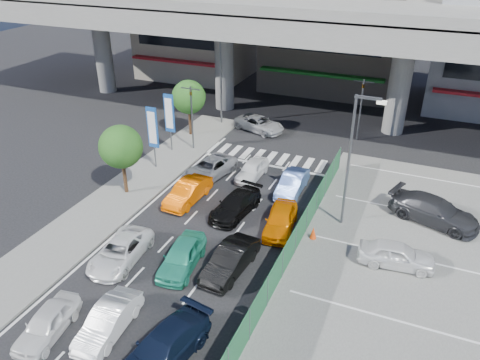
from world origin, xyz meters
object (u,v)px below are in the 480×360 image
at_px(hatch_black_mid_right, 230,260).
at_px(traffic_cone, 313,233).
at_px(signboard_far, 169,115).
at_px(taxi_orange_left, 188,192).
at_px(sedan_white_mid_left, 120,251).
at_px(parked_sedan_dgrey, 434,211).
at_px(sedan_black_mid, 236,205).
at_px(parked_sedan_white, 396,255).
at_px(street_lamp_left, 223,72).
at_px(van_white_back_left, 47,323).
at_px(tree_far, 189,97).
at_px(street_lamp_right, 353,152).
at_px(hatch_white_back_mid, 108,321).
at_px(signboard_near, 153,129).
at_px(wagon_silver_front_left, 209,169).
at_px(traffic_light_left, 191,102).
at_px(crossing_wagon_silver, 259,124).
at_px(kei_truck_front_right, 292,183).
at_px(minivan_navy_back, 163,348).
at_px(taxi_orange_right, 281,220).
at_px(taxi_teal_mid, 182,256).
at_px(traffic_light_right, 362,95).
at_px(sedan_white_front_mid, 252,170).

distance_m(hatch_black_mid_right, traffic_cone, 5.44).
xyz_separation_m(signboard_far, taxi_orange_left, (4.90, -6.30, -2.38)).
height_order(sedan_white_mid_left, parked_sedan_dgrey, parked_sedan_dgrey).
relative_size(sedan_black_mid, parked_sedan_white, 1.11).
xyz_separation_m(street_lamp_left, van_white_back_left, (3.44, -25.64, -4.15)).
bearing_deg(parked_sedan_white, traffic_cone, 75.84).
distance_m(street_lamp_left, tree_far, 4.04).
xyz_separation_m(street_lamp_right, taxi_orange_left, (-9.87, -1.31, -4.09)).
bearing_deg(hatch_white_back_mid, hatch_black_mid_right, 57.30).
xyz_separation_m(signboard_near, hatch_white_back_mid, (6.69, -14.52, -2.43)).
distance_m(hatch_white_back_mid, wagon_silver_front_left, 15.02).
relative_size(hatch_white_back_mid, parked_sedan_dgrey, 0.74).
xyz_separation_m(signboard_near, wagon_silver_front_left, (4.26, 0.30, -2.42)).
xyz_separation_m(traffic_light_left, crossing_wagon_silver, (3.46, 5.73, -3.30)).
bearing_deg(hatch_black_mid_right, parked_sedan_white, 30.48).
height_order(signboard_near, taxi_orange_left, signboard_near).
bearing_deg(wagon_silver_front_left, parked_sedan_dgrey, 11.17).
relative_size(parked_sedan_dgrey, traffic_cone, 7.10).
relative_size(kei_truck_front_right, traffic_cone, 5.40).
bearing_deg(parked_sedan_dgrey, street_lamp_right, 133.11).
xyz_separation_m(signboard_near, parked_sedan_white, (17.64, -4.92, -2.34)).
distance_m(sedan_black_mid, parked_sedan_white, 9.83).
height_order(sedan_white_mid_left, kei_truck_front_right, kei_truck_front_right).
xyz_separation_m(traffic_light_left, minivan_navy_back, (8.70, -18.94, -3.25)).
distance_m(taxi_orange_left, traffic_cone, 8.61).
bearing_deg(hatch_white_back_mid, van_white_back_left, -159.09).
relative_size(hatch_white_back_mid, traffic_cone, 5.22).
bearing_deg(sedan_black_mid, van_white_back_left, -98.60).
distance_m(street_lamp_left, hatch_white_back_mid, 25.55).
distance_m(street_lamp_left, crossing_wagon_silver, 5.48).
xyz_separation_m(sedan_black_mid, kei_truck_front_right, (2.41, 3.98, 0.03)).
distance_m(taxi_orange_left, taxi_orange_right, 6.58).
xyz_separation_m(van_white_back_left, crossing_wagon_silver, (0.15, 25.38, 0.02)).
xyz_separation_m(kei_truck_front_right, crossing_wagon_silver, (-5.87, 9.25, -0.03)).
distance_m(taxi_orange_left, parked_sedan_dgrey, 15.12).
height_order(sedan_white_mid_left, crossing_wagon_silver, crossing_wagon_silver).
bearing_deg(taxi_teal_mid, traffic_light_right, 67.90).
distance_m(traffic_light_left, tree_far, 3.02).
xyz_separation_m(taxi_orange_left, crossing_wagon_silver, (-0.04, 13.04, -0.05)).
bearing_deg(signboard_far, sedan_white_mid_left, -70.78).
height_order(minivan_navy_back, sedan_white_front_mid, minivan_navy_back).
distance_m(tree_far, minivan_navy_back, 23.94).
relative_size(taxi_orange_right, kei_truck_front_right, 1.01).
bearing_deg(traffic_cone, hatch_white_back_mid, -121.79).
bearing_deg(signboard_near, parked_sedan_dgrey, 0.64).
bearing_deg(parked_sedan_dgrey, minivan_navy_back, 166.42).
distance_m(signboard_near, hatch_black_mid_right, 13.36).
bearing_deg(hatch_black_mid_right, traffic_light_left, 129.75).
height_order(signboard_near, kei_truck_front_right, signboard_near).
xyz_separation_m(traffic_light_right, parked_sedan_dgrey, (6.51, -10.79, -3.11)).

